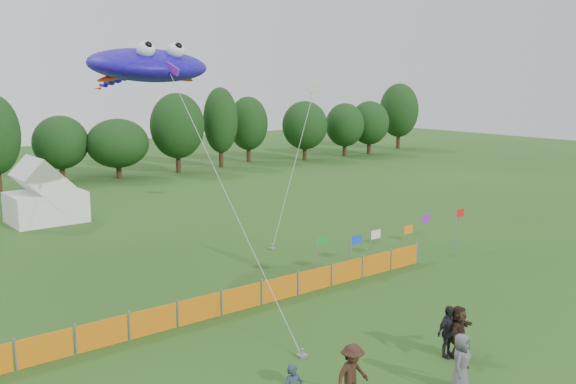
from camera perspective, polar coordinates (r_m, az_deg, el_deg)
ground at (r=21.84m, az=10.21°, el=-15.80°), size 160.00×160.00×0.00m
treeline at (r=60.30m, az=-22.41°, el=4.34°), size 104.57×8.78×8.36m
tent_right at (r=45.41m, az=-20.75°, el=-0.43°), size 4.70×3.76×3.32m
barrier_fence at (r=26.93m, az=-4.17°, el=-9.40°), size 21.90×0.06×1.00m
flag_row at (r=33.49m, az=9.22°, el=-3.99°), size 10.73×0.82×2.27m
spectator_c at (r=19.49m, az=5.74°, el=-15.91°), size 1.26×0.76×1.91m
spectator_d at (r=23.14m, az=14.03°, el=-11.94°), size 1.10×0.50×1.83m
spectator_e at (r=20.96m, az=15.14°, el=-14.41°), size 1.04×0.85×1.83m
spectator_f at (r=23.24m, az=14.91°, el=-11.89°), size 1.77×1.10×1.83m
stingray_kite at (r=34.90m, az=-12.58°, el=10.91°), size 7.13×23.84×11.31m
small_kite_white at (r=40.50m, az=1.46°, el=5.81°), size 7.57×4.68×9.42m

